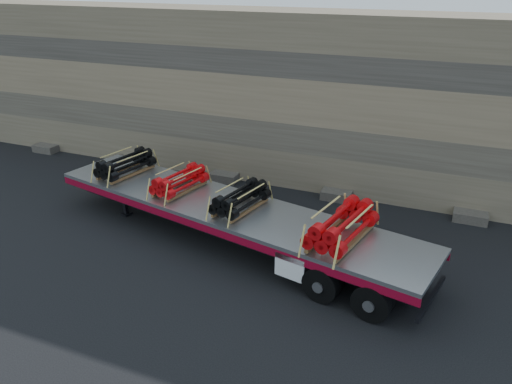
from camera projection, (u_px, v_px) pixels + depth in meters
ground at (244, 244)px, 16.79m from camera, size 120.00×120.00×0.00m
rock_wall at (305, 99)px, 20.85m from camera, size 44.00×3.00×7.00m
trailer at (228, 224)px, 16.67m from camera, size 13.91×5.42×1.37m
bundle_front at (125, 165)px, 18.72m from camera, size 1.50×2.33×0.76m
bundle_midfront at (180, 181)px, 17.32m from camera, size 1.41×2.18×0.71m
bundle_midrear at (241, 199)px, 15.97m from camera, size 1.43×2.22×0.73m
bundle_rear at (342, 226)px, 14.10m from camera, size 1.75×2.72×0.89m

